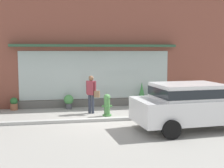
% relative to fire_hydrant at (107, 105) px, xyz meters
% --- Properties ---
extents(ground_plane, '(60.00, 60.00, 0.00)m').
position_rel_fire_hydrant_xyz_m(ground_plane, '(-0.19, -0.70, -0.46)').
color(ground_plane, '#9E9B93').
extents(curb_strip, '(14.00, 0.24, 0.12)m').
position_rel_fire_hydrant_xyz_m(curb_strip, '(-0.19, -0.90, -0.40)').
color(curb_strip, '#B2B2AD').
rests_on(curb_strip, ground_plane).
extents(storefront, '(14.00, 0.81, 5.32)m').
position_rel_fire_hydrant_xyz_m(storefront, '(-0.19, 2.49, 2.14)').
color(storefront, brown).
rests_on(storefront, ground_plane).
extents(fire_hydrant, '(0.43, 0.40, 0.91)m').
position_rel_fire_hydrant_xyz_m(fire_hydrant, '(0.00, 0.00, 0.00)').
color(fire_hydrant, '#4C8C47').
rests_on(fire_hydrant, ground_plane).
extents(pedestrian_with_handbag, '(0.55, 0.46, 1.63)m').
position_rel_fire_hydrant_xyz_m(pedestrian_with_handbag, '(-0.56, 0.64, 0.48)').
color(pedestrian_with_handbag, '#333847').
rests_on(pedestrian_with_handbag, ground_plane).
extents(parked_car_white, '(4.14, 2.29, 1.59)m').
position_rel_fire_hydrant_xyz_m(parked_car_white, '(2.47, -2.65, 0.43)').
color(parked_car_white, white).
rests_on(parked_car_white, ground_plane).
extents(potted_plant_window_right, '(0.33, 0.33, 0.58)m').
position_rel_fire_hydrant_xyz_m(potted_plant_window_right, '(-3.95, 2.03, -0.17)').
color(potted_plant_window_right, '#9E6042').
rests_on(potted_plant_window_right, ground_plane).
extents(potted_plant_low_front, '(0.45, 0.45, 0.66)m').
position_rel_fire_hydrant_xyz_m(potted_plant_low_front, '(-1.49, 1.85, -0.08)').
color(potted_plant_low_front, '#4C4C51').
rests_on(potted_plant_low_front, ground_plane).
extents(potted_plant_doorstep, '(0.69, 0.69, 1.01)m').
position_rel_fire_hydrant_xyz_m(potted_plant_doorstep, '(4.43, 2.15, 0.12)').
color(potted_plant_doorstep, '#33473D').
rests_on(potted_plant_doorstep, ground_plane).
extents(potted_plant_corner_tall, '(0.33, 0.33, 0.49)m').
position_rel_fire_hydrant_xyz_m(potted_plant_corner_tall, '(3.37, 1.91, -0.21)').
color(potted_plant_corner_tall, '#9E6042').
rests_on(potted_plant_corner_tall, ground_plane).
extents(potted_plant_by_entrance, '(0.43, 0.43, 1.16)m').
position_rel_fire_hydrant_xyz_m(potted_plant_by_entrance, '(2.06, 2.01, 0.10)').
color(potted_plant_by_entrance, '#4C4C51').
rests_on(potted_plant_by_entrance, ground_plane).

